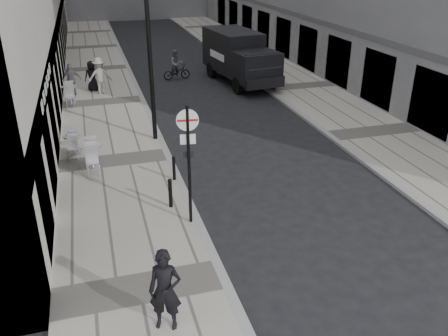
# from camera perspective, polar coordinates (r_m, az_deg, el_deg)

# --- Properties ---
(sidewalk) EXTENTS (4.00, 60.00, 0.12)m
(sidewalk) POSITION_cam_1_polar(r_m,az_deg,el_deg) (25.45, -14.29, 7.62)
(sidewalk) COLOR #A7A297
(sidewalk) RESTS_ON ground
(far_sidewalk) EXTENTS (4.00, 60.00, 0.12)m
(far_sidewalk) POSITION_cam_1_polar(r_m,az_deg,el_deg) (27.95, 9.06, 9.63)
(far_sidewalk) COLOR #A7A297
(far_sidewalk) RESTS_ON ground
(walking_man) EXTENTS (0.79, 0.65, 1.87)m
(walking_man) POSITION_cam_1_polar(r_m,az_deg,el_deg) (10.02, -7.09, -14.40)
(walking_man) COLOR black
(walking_man) RESTS_ON sidewalk
(sign_post) EXTENTS (0.60, 0.14, 3.52)m
(sign_post) POSITION_cam_1_polar(r_m,az_deg,el_deg) (12.90, -4.30, 2.15)
(sign_post) COLOR black
(sign_post) RESTS_ON sidewalk
(lamppost) EXTENTS (0.31, 0.31, 6.80)m
(lamppost) POSITION_cam_1_polar(r_m,az_deg,el_deg) (18.96, -8.97, 14.23)
(lamppost) COLOR black
(lamppost) RESTS_ON sidewalk
(bollard_near) EXTENTS (0.12, 0.12, 0.88)m
(bollard_near) POSITION_cam_1_polar(r_m,az_deg,el_deg) (14.52, -6.47, -3.12)
(bollard_near) COLOR black
(bollard_near) RESTS_ON sidewalk
(bollard_far) EXTENTS (0.11, 0.11, 0.81)m
(bollard_far) POSITION_cam_1_polar(r_m,az_deg,el_deg) (16.21, -6.04, -0.10)
(bollard_far) COLOR black
(bollard_far) RESTS_ON sidewalk
(panel_van) EXTENTS (3.05, 6.44, 2.92)m
(panel_van) POSITION_cam_1_polar(r_m,az_deg,el_deg) (28.39, 1.76, 13.46)
(panel_van) COLOR black
(panel_van) RESTS_ON ground
(cyclist) EXTENTS (1.71, 0.77, 1.79)m
(cyclist) POSITION_cam_1_polar(r_m,az_deg,el_deg) (29.46, -5.74, 11.89)
(cyclist) COLOR black
(cyclist) RESTS_ON ground
(pedestrian_a) EXTENTS (1.03, 0.49, 1.71)m
(pedestrian_a) POSITION_cam_1_polar(r_m,az_deg,el_deg) (26.75, -17.88, 10.07)
(pedestrian_a) COLOR #5C5C61
(pedestrian_a) RESTS_ON sidewalk
(pedestrian_b) EXTENTS (1.30, 0.79, 1.95)m
(pedestrian_b) POSITION_cam_1_polar(r_m,az_deg,el_deg) (26.69, -14.72, 10.69)
(pedestrian_b) COLOR #A8A59B
(pedestrian_b) RESTS_ON sidewalk
(pedestrian_c) EXTENTS (0.88, 0.66, 1.63)m
(pedestrian_c) POSITION_cam_1_polar(r_m,az_deg,el_deg) (27.43, -15.60, 10.63)
(pedestrian_c) COLOR black
(pedestrian_c) RESTS_ON sidewalk
(cafe_table_near) EXTENTS (0.66, 1.49, 0.85)m
(cafe_table_near) POSITION_cam_1_polar(r_m,az_deg,el_deg) (19.08, -17.72, 2.88)
(cafe_table_near) COLOR silver
(cafe_table_near) RESTS_ON sidewalk
(cafe_table_mid) EXTENTS (0.80, 1.81, 1.03)m
(cafe_table_mid) POSITION_cam_1_polar(r_m,az_deg,el_deg) (17.62, -15.64, 1.62)
(cafe_table_mid) COLOR silver
(cafe_table_mid) RESTS_ON sidewalk
(cafe_table_far) EXTENTS (0.79, 1.79, 1.02)m
(cafe_table_far) POSITION_cam_1_polar(r_m,az_deg,el_deg) (25.51, -18.07, 8.55)
(cafe_table_far) COLOR silver
(cafe_table_far) RESTS_ON sidewalk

